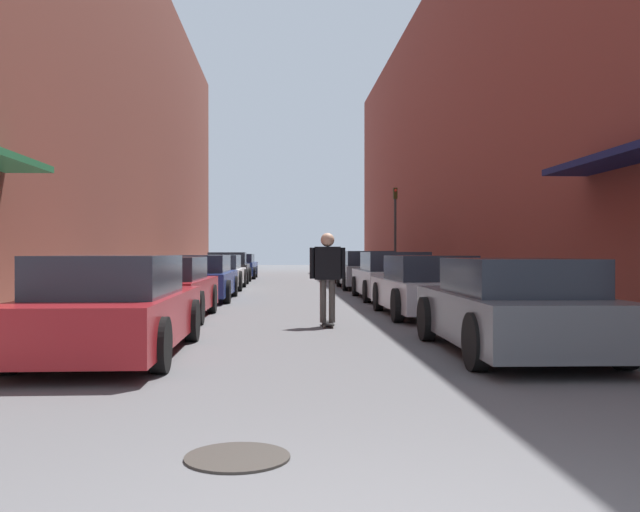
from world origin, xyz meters
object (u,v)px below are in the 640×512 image
Objects in this scene: parked_car_right_0 at (513,307)px; parked_car_right_1 at (427,287)px; parked_car_left_5 at (239,267)px; parked_car_left_4 at (228,268)px; parked_car_right_3 at (367,271)px; parked_car_left_2 at (197,278)px; parked_car_left_3 at (216,273)px; manhole_cover at (237,457)px; parked_car_left_0 at (113,308)px; parked_car_right_2 at (393,277)px; traffic_light at (395,225)px; parked_car_left_1 at (164,289)px; skateboarder at (328,269)px; parked_car_right_4 at (352,269)px.

parked_car_right_0 is 1.02× the size of parked_car_right_1.
parked_car_left_4 is at bearing -91.57° from parked_car_left_5.
parked_car_left_5 is 11.80m from parked_car_right_3.
parked_car_left_2 is 1.05× the size of parked_car_left_3.
manhole_cover is (2.09, -21.37, -0.60)m from parked_car_left_3.
parked_car_left_0 is 1.02× the size of parked_car_right_0.
parked_car_right_2 is at bearing -63.39° from parked_car_left_4.
traffic_light is (6.94, 2.20, 1.84)m from parked_car_left_3.
parked_car_left_1 is 8.04m from parked_car_right_2.
skateboarder is (-2.34, -13.31, 0.38)m from parked_car_right_3.
parked_car_right_3 is at bearing -62.85° from parked_car_left_5.
parked_car_left_1 is 0.92× the size of parked_car_right_3.
parked_car_left_4 is at bearing 103.80° from parked_car_right_0.
parked_car_left_3 is 12.41m from parked_car_right_1.
parked_car_left_1 is 16.86m from parked_car_left_4.
parked_car_left_3 is at bearing 89.96° from parked_car_left_1.
parked_car_right_3 is at bearing 80.84° from manhole_cover.
parked_car_left_0 is 16.65m from parked_car_left_3.
parked_car_right_2 is 6.71× the size of manhole_cover.
parked_car_right_1 is at bearing 71.72° from manhole_cover.
traffic_light reaches higher than parked_car_left_4.
manhole_cover is (-3.46, -27.12, -0.61)m from parked_car_right_4.
parked_car_left_3 reaches higher than manhole_cover.
parked_car_left_2 is 1.15× the size of parked_car_left_5.
skateboarder is (3.23, -13.10, 0.44)m from parked_car_left_3.
parked_car_right_3 is 6.53× the size of manhole_cover.
parked_car_left_1 reaches higher than parked_car_right_4.
parked_car_left_2 reaches higher than parked_car_left_5.
parked_car_left_2 is 8.16m from parked_car_right_3.
parked_car_left_5 is at bearing 93.40° from manhole_cover.
parked_car_left_1 is at bearing -176.64° from parked_car_right_1.
parked_car_right_4 is 1.16× the size of traffic_light.
parked_car_right_2 reaches higher than parked_car_left_4.
parked_car_left_1 is 1.01× the size of parked_car_left_5.
parked_car_right_1 is at bearing -63.83° from parked_car_left_3.
parked_car_right_1 is (5.48, 0.32, 0.01)m from parked_car_left_1.
parked_car_left_5 is (0.19, 22.18, 0.00)m from parked_car_left_1.
skateboarder reaches higher than parked_car_right_1.
parked_car_left_2 is 5.59m from parked_car_right_2.
parked_car_right_2 is at bearing 72.18° from skateboarder.
traffic_light is at bearing 17.60° from parked_car_left_3.
parked_car_left_4 is at bearing 99.78° from skateboarder.
parked_car_right_2 is (5.59, 0.05, 0.03)m from parked_car_left_2.
skateboarder is at bearing -138.85° from parked_car_right_1.
manhole_cover is at bearing -102.64° from parked_car_right_2.
parked_car_left_5 is 0.94× the size of parked_car_right_1.
parked_car_left_2 is at bearing 89.79° from parked_car_left_1.
parked_car_left_4 is 7.58m from parked_car_right_3.
manhole_cover is at bearing -78.02° from parked_car_left_1.
parked_car_right_3 reaches higher than parked_car_right_0.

